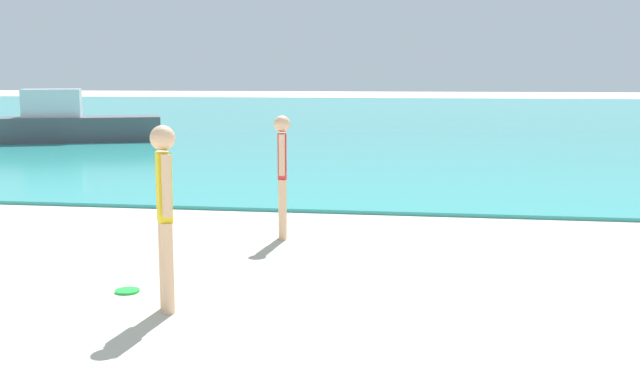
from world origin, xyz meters
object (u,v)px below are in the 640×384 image
(person_standing, at_px, (165,207))
(person_distant, at_px, (282,169))
(boat_near, at_px, (76,123))
(frisbee, at_px, (127,291))

(person_standing, relative_size, person_distant, 1.05)
(person_standing, bearing_deg, boat_near, -0.16)
(person_standing, bearing_deg, frisbee, 20.17)
(person_standing, xyz_separation_m, boat_near, (-9.07, 16.54, -0.34))
(person_standing, relative_size, boat_near, 0.34)
(person_distant, height_order, boat_near, boat_near)
(person_standing, height_order, frisbee, person_standing)
(person_standing, distance_m, boat_near, 18.87)
(person_standing, xyz_separation_m, person_distant, (0.39, 3.30, -0.05))
(person_standing, xyz_separation_m, frisbee, (-0.62, 0.53, -0.96))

